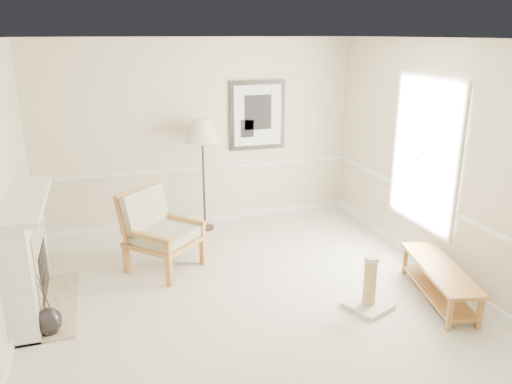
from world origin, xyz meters
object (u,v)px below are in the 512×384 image
Objects in this scene: bench at (439,277)px; floor_lamp at (202,133)px; scratching_post at (369,292)px; armchair at (157,227)px; floor_vase at (48,322)px.

floor_lamp is at bearing 125.60° from bench.
bench is 2.35× the size of scratching_post.
armchair reaches higher than scratching_post.
floor_vase is 3.48m from floor_lamp.
floor_lamp is 2.78× the size of scratching_post.
bench is at bearing -74.30° from armchair.
armchair reaches higher than floor_vase.
bench is (2.12, -2.96, -1.25)m from floor_lamp.
bench is at bearing -7.73° from floor_vase.
scratching_post is (2.11, -1.77, -0.37)m from armchair.
armchair is 1.84× the size of scratching_post.
floor_vase is at bearing -178.44° from armchair.
scratching_post is at bearing 176.51° from bench.
floor_vase is at bearing -131.78° from floor_lamp.
floor_lamp is at bearing 9.90° from armchair.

